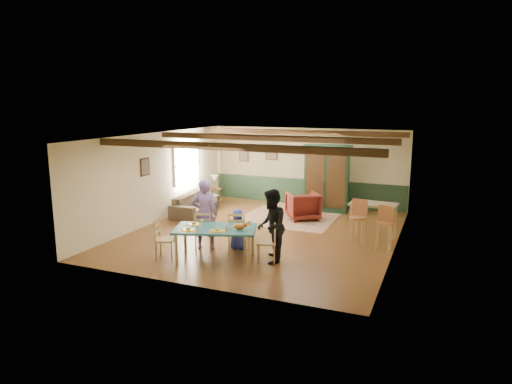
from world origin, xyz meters
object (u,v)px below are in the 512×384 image
at_px(bar_stool_left, 357,223).
at_px(bar_stool_right, 384,229).
at_px(person_child, 238,229).
at_px(sofa, 195,204).
at_px(dining_table, 216,244).
at_px(person_woman, 271,226).
at_px(armoire, 327,179).
at_px(cat, 239,226).
at_px(dining_chair_end_right, 267,241).
at_px(armchair, 303,206).
at_px(person_man, 205,214).
at_px(table_lamp, 215,182).
at_px(dining_chair_far_right, 237,231).
at_px(dining_chair_far_left, 205,231).
at_px(dining_chair_end_left, 166,238).
at_px(counter_table, 373,222).
at_px(end_table, 215,196).

distance_m(bar_stool_left, bar_stool_right, 0.71).
relative_size(person_child, sofa, 0.47).
relative_size(dining_table, person_woman, 1.09).
bearing_deg(armoire, bar_stool_right, -62.13).
height_order(person_child, cat, person_child).
xyz_separation_m(dining_chair_end_right, armchair, (-0.35, 4.01, -0.06)).
distance_m(person_man, armoire, 5.34).
bearing_deg(armoire, sofa, -158.89).
bearing_deg(bar_stool_right, dining_table, -145.95).
distance_m(table_lamp, bar_stool_left, 6.32).
height_order(person_child, armchair, person_child).
height_order(dining_chair_far_right, person_child, person_child).
relative_size(cat, armchair, 0.39).
xyz_separation_m(dining_chair_far_left, dining_chair_far_right, (0.78, 0.24, 0.00)).
distance_m(dining_table, table_lamp, 5.99).
relative_size(dining_chair_end_left, dining_chair_end_right, 1.00).
bearing_deg(counter_table, bar_stool_right, -65.11).
distance_m(dining_chair_end_left, bar_stool_right, 5.24).
relative_size(dining_chair_end_left, person_woman, 0.58).
relative_size(person_woman, person_child, 1.64).
bearing_deg(person_woman, sofa, -147.92).
bearing_deg(dining_chair_end_right, dining_table, -90.00).
xyz_separation_m(person_woman, end_table, (-4.01, 4.91, -0.57)).
relative_size(bar_stool_left, bar_stool_right, 1.05).
height_order(person_child, counter_table, person_child).
distance_m(dining_chair_far_right, sofa, 4.10).
distance_m(person_woman, person_child, 1.24).
xyz_separation_m(armoire, bar_stool_right, (2.31, -3.51, -0.55)).
height_order(dining_chair_far_right, dining_chair_end_left, same).
relative_size(dining_chair_end_right, armoire, 0.44).
bearing_deg(cat, armoire, 66.51).
relative_size(dining_chair_end_right, end_table, 1.80).
relative_size(dining_chair_far_right, dining_chair_end_right, 1.00).
height_order(person_woman, table_lamp, person_woman).
bearing_deg(armoire, counter_table, -59.72).
xyz_separation_m(dining_table, bar_stool_right, (3.48, 2.16, 0.17)).
height_order(sofa, table_lamp, table_lamp).
relative_size(dining_chair_far_right, bar_stool_left, 0.83).
xyz_separation_m(person_man, armchair, (1.40, 3.70, -0.45)).
height_order(dining_chair_far_left, counter_table, counter_table).
height_order(armoire, table_lamp, armoire).
height_order(dining_chair_end_right, table_lamp, table_lamp).
distance_m(dining_chair_far_left, bar_stool_right, 4.38).
bearing_deg(person_man, end_table, -82.33).
xyz_separation_m(dining_table, person_woman, (1.22, 0.38, 0.46)).
bearing_deg(dining_chair_far_left, sofa, -73.79).
bearing_deg(dining_chair_far_left, dining_chair_far_right, -180.00).
distance_m(person_man, armchair, 3.98).
xyz_separation_m(dining_chair_far_right, person_woman, (1.05, -0.44, 0.36)).
xyz_separation_m(person_man, bar_stool_left, (3.43, 1.68, -0.29)).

